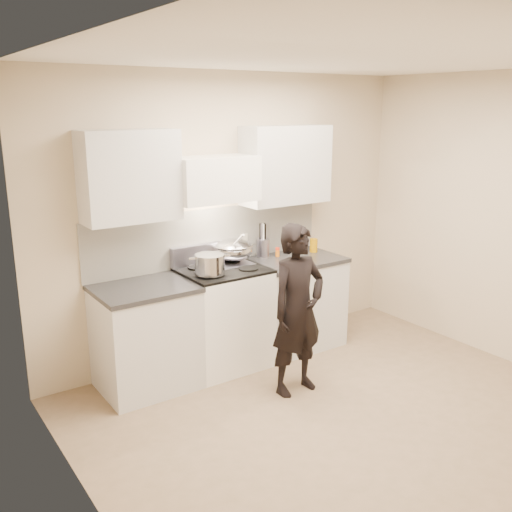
{
  "coord_description": "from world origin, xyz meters",
  "views": [
    {
      "loc": [
        -2.88,
        -2.86,
        2.39
      ],
      "look_at": [
        -0.19,
        1.05,
        1.13
      ],
      "focal_mm": 40.0,
      "sensor_mm": 36.0,
      "label": 1
    }
  ],
  "objects_px": {
    "person": "(298,310)",
    "stove": "(224,317)",
    "counter_right": "(293,302)",
    "utensil_crock": "(263,246)",
    "wok": "(233,250)"
  },
  "relations": [
    {
      "from": "person",
      "to": "stove",
      "type": "bearing_deg",
      "value": 104.96
    },
    {
      "from": "stove",
      "to": "counter_right",
      "type": "distance_m",
      "value": 0.83
    },
    {
      "from": "counter_right",
      "to": "utensil_crock",
      "type": "relative_size",
      "value": 2.74
    },
    {
      "from": "counter_right",
      "to": "person",
      "type": "relative_size",
      "value": 0.63
    },
    {
      "from": "counter_right",
      "to": "utensil_crock",
      "type": "xyz_separation_m",
      "value": [
        -0.22,
        0.23,
        0.56
      ]
    },
    {
      "from": "stove",
      "to": "person",
      "type": "xyz_separation_m",
      "value": [
        0.25,
        -0.79,
        0.26
      ]
    },
    {
      "from": "counter_right",
      "to": "stove",
      "type": "bearing_deg",
      "value": -180.0
    },
    {
      "from": "stove",
      "to": "counter_right",
      "type": "bearing_deg",
      "value": 0.0
    },
    {
      "from": "counter_right",
      "to": "person",
      "type": "height_order",
      "value": "person"
    },
    {
      "from": "person",
      "to": "utensil_crock",
      "type": "bearing_deg",
      "value": 67.76
    },
    {
      "from": "counter_right",
      "to": "person",
      "type": "bearing_deg",
      "value": -126.45
    },
    {
      "from": "stove",
      "to": "utensil_crock",
      "type": "relative_size",
      "value": 2.85
    },
    {
      "from": "counter_right",
      "to": "wok",
      "type": "bearing_deg",
      "value": 167.2
    },
    {
      "from": "stove",
      "to": "utensil_crock",
      "type": "bearing_deg",
      "value": 20.6
    },
    {
      "from": "counter_right",
      "to": "wok",
      "type": "height_order",
      "value": "wok"
    }
  ]
}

